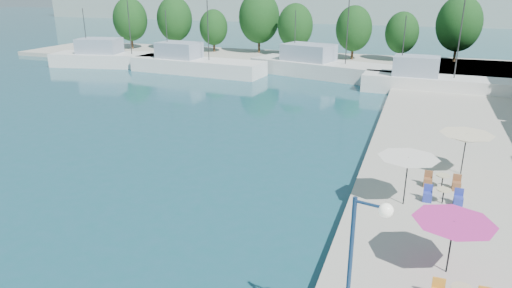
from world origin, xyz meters
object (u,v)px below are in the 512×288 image
at_px(trawler_01, 116,59).
at_px(trawler_03, 326,68).
at_px(trawler_02, 194,65).
at_px(umbrella_white, 408,162).
at_px(umbrella_cream, 466,138).
at_px(street_lamp, 363,253).
at_px(umbrella_pink, 453,228).
at_px(trawler_04, 433,84).

bearing_deg(trawler_01, trawler_03, -6.80).
distance_m(trawler_02, umbrella_white, 41.72).
relative_size(trawler_01, umbrella_cream, 6.64).
xyz_separation_m(umbrella_cream, street_lamp, (-3.70, -15.75, 1.37)).
bearing_deg(umbrella_cream, street_lamp, -103.21).
height_order(umbrella_pink, street_lamp, street_lamp).
relative_size(trawler_02, street_lamp, 3.59).
xyz_separation_m(trawler_01, umbrella_white, (40.03, -32.30, 1.71)).
height_order(trawler_03, umbrella_cream, trawler_03).
distance_m(trawler_04, umbrella_white, 29.05).
relative_size(umbrella_pink, umbrella_cream, 1.01).
xyz_separation_m(umbrella_white, umbrella_cream, (2.87, 5.06, -0.06)).
distance_m(trawler_01, trawler_02, 12.63).
bearing_deg(umbrella_white, trawler_03, 107.51).
bearing_deg(umbrella_white, trawler_01, 141.10).
distance_m(trawler_02, street_lamp, 49.87).
distance_m(trawler_03, umbrella_white, 36.36).
bearing_deg(street_lamp, umbrella_white, 97.78).
xyz_separation_m(trawler_01, umbrella_pink, (41.82, -37.60, 1.38)).
relative_size(umbrella_cream, street_lamp, 0.58).
bearing_deg(umbrella_pink, trawler_02, 128.54).
bearing_deg(trawler_03, umbrella_pink, -56.77).
bearing_deg(trawler_01, umbrella_cream, -43.81).
bearing_deg(trawler_02, trawler_01, -179.48).
height_order(trawler_01, trawler_04, same).
height_order(trawler_03, umbrella_pink, trawler_03).
height_order(trawler_03, umbrella_white, trawler_03).
xyz_separation_m(umbrella_pink, umbrella_cream, (1.08, 10.36, 0.26)).
distance_m(umbrella_white, umbrella_cream, 5.82).
distance_m(trawler_02, trawler_04, 29.05).
relative_size(trawler_02, umbrella_cream, 6.23).
bearing_deg(trawler_02, street_lamp, -53.01).
height_order(trawler_01, trawler_03, same).
height_order(umbrella_pink, umbrella_cream, umbrella_cream).
xyz_separation_m(trawler_01, trawler_04, (41.54, -3.34, 0.00)).
xyz_separation_m(trawler_01, street_lamp, (39.20, -42.99, 3.02)).
bearing_deg(street_lamp, trawler_02, 134.51).
bearing_deg(trawler_04, trawler_03, 157.47).
xyz_separation_m(trawler_01, umbrella_cream, (42.90, -27.24, 1.65)).
bearing_deg(trawler_02, trawler_04, -0.10).
distance_m(umbrella_white, street_lamp, 10.80).
distance_m(trawler_04, street_lamp, 39.83).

